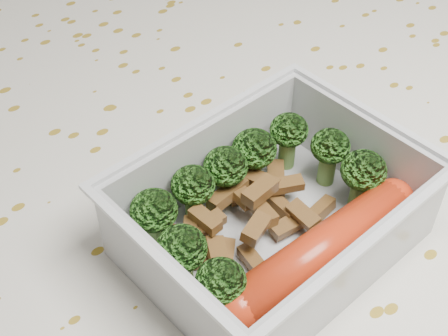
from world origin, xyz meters
TOP-DOWN VIEW (x-y plane):
  - dining_table at (0.00, 0.00)m, footprint 1.40×0.90m
  - tablecloth at (0.00, 0.00)m, footprint 1.46×0.96m
  - lunch_container at (0.00, -0.05)m, footprint 0.18×0.14m
  - broccoli_florets at (-0.00, -0.03)m, footprint 0.15×0.09m
  - meat_pile at (-0.00, -0.03)m, footprint 0.10×0.07m
  - sausage at (0.01, -0.08)m, footprint 0.15×0.03m

SIDE VIEW (x-z plane):
  - dining_table at x=0.00m, z-range 0.29..1.04m
  - tablecloth at x=0.00m, z-range 0.62..0.81m
  - meat_pile at x=0.00m, z-range 0.76..0.79m
  - lunch_container at x=0.00m, z-range 0.75..0.81m
  - sausage at x=0.01m, z-range 0.76..0.79m
  - broccoli_florets at x=0.00m, z-range 0.77..0.81m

